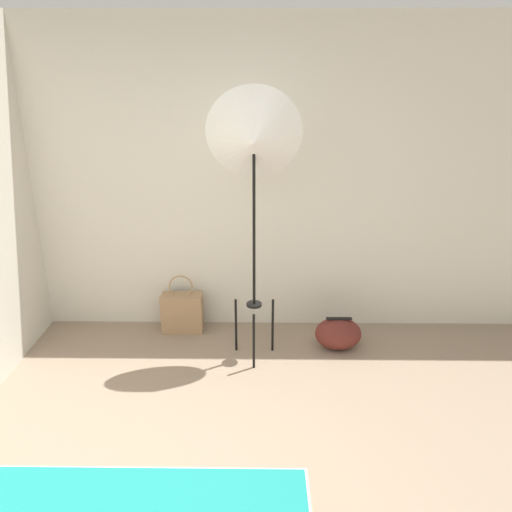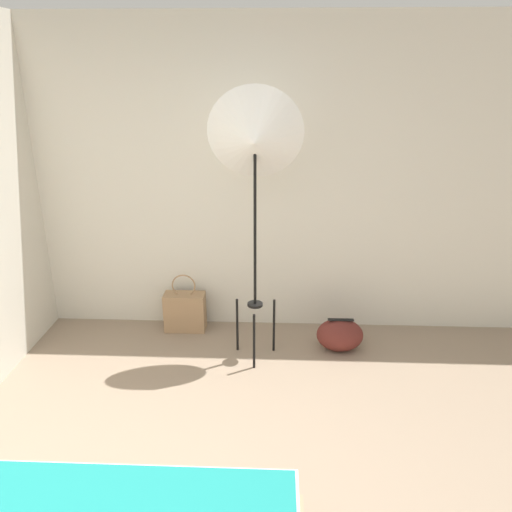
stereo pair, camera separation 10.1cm
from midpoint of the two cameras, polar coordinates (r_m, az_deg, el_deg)
wall_back at (r=4.22m, az=-6.50°, el=8.43°), size 8.00×0.05×2.60m
photo_umbrella at (r=3.53m, az=-1.08°, el=13.05°), size 0.69×0.36×2.09m
tote_bag at (r=4.46m, az=-9.06°, el=-6.37°), size 0.36×0.17×0.53m
duffel_bag at (r=4.20m, az=8.68°, el=-8.76°), size 0.38×0.27×0.28m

